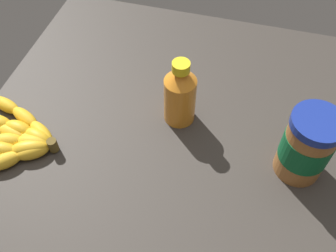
# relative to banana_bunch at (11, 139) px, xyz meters

# --- Properties ---
(ground_plane) EXTENTS (0.88, 0.80, 0.05)m
(ground_plane) POSITION_rel_banana_bunch_xyz_m (0.10, -0.29, -0.04)
(ground_plane) COLOR #38332D
(banana_bunch) EXTENTS (0.23, 0.21, 0.04)m
(banana_bunch) POSITION_rel_banana_bunch_xyz_m (0.00, 0.00, 0.00)
(banana_bunch) COLOR gold
(banana_bunch) RESTS_ON ground_plane
(peanut_butter_jar) EXTENTS (0.10, 0.10, 0.15)m
(peanut_butter_jar) POSITION_rel_banana_bunch_xyz_m (0.10, -0.58, 0.06)
(peanut_butter_jar) COLOR #9E602D
(peanut_butter_jar) RESTS_ON ground_plane
(honey_bottle) EXTENTS (0.07, 0.07, 0.16)m
(honey_bottle) POSITION_rel_banana_bunch_xyz_m (0.16, -0.32, 0.06)
(honey_bottle) COLOR orange
(honey_bottle) RESTS_ON ground_plane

